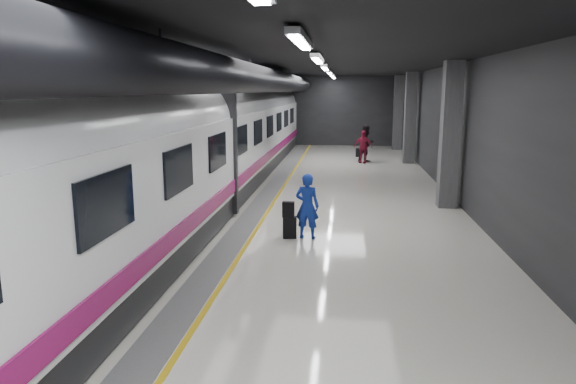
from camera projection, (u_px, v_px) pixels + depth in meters
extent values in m
plane|color=silver|center=(297.00, 218.00, 14.77)|extent=(40.00, 40.00, 0.00)
cube|color=black|center=(297.00, 57.00, 13.89)|extent=(10.00, 40.00, 0.02)
cube|color=#28282B|center=(325.00, 111.00, 33.83)|extent=(10.00, 0.02, 4.50)
cube|color=#28282B|center=(126.00, 138.00, 14.87)|extent=(0.02, 40.00, 4.50)
cube|color=#28282B|center=(482.00, 142.00, 13.80)|extent=(0.02, 40.00, 4.50)
cube|color=slate|center=(251.00, 217.00, 14.91)|extent=(0.65, 39.80, 0.01)
cube|color=gold|center=(264.00, 217.00, 14.87)|extent=(0.10, 39.80, 0.01)
cylinder|color=black|center=(251.00, 78.00, 14.14)|extent=(0.80, 38.00, 0.80)
cube|color=silver|center=(301.00, 40.00, 8.00)|extent=(0.22, 2.60, 0.10)
cube|color=silver|center=(318.00, 59.00, 12.87)|extent=(0.22, 2.60, 0.10)
cube|color=silver|center=(325.00, 67.00, 17.75)|extent=(0.22, 2.60, 0.10)
cube|color=silver|center=(330.00, 72.00, 22.62)|extent=(0.22, 2.60, 0.10)
cube|color=silver|center=(332.00, 75.00, 27.49)|extent=(0.22, 2.60, 0.10)
cube|color=silver|center=(334.00, 77.00, 31.39)|extent=(0.22, 2.60, 0.10)
cube|color=#515154|center=(450.00, 135.00, 15.79)|extent=(0.55, 0.55, 4.50)
cube|color=#515154|center=(410.00, 118.00, 25.54)|extent=(0.55, 0.55, 4.50)
cube|color=#515154|center=(398.00, 113.00, 31.39)|extent=(0.55, 0.55, 4.50)
cube|color=black|center=(187.00, 204.00, 15.05)|extent=(2.80, 38.00, 0.60)
cube|color=white|center=(185.00, 156.00, 14.78)|extent=(2.90, 38.00, 2.20)
cylinder|color=white|center=(184.00, 123.00, 14.59)|extent=(2.80, 38.00, 2.80)
cube|color=#840C50|center=(236.00, 185.00, 14.78)|extent=(0.04, 38.00, 0.35)
cube|color=black|center=(185.00, 148.00, 14.73)|extent=(3.05, 0.25, 3.80)
cube|color=black|center=(107.00, 204.00, 6.74)|extent=(0.05, 1.60, 0.85)
cube|color=black|center=(179.00, 170.00, 9.67)|extent=(0.05, 1.60, 0.85)
cube|color=black|center=(218.00, 151.00, 12.59)|extent=(0.05, 1.60, 0.85)
cube|color=black|center=(242.00, 140.00, 15.52)|extent=(0.05, 1.60, 0.85)
cube|color=black|center=(258.00, 132.00, 18.44)|extent=(0.05, 1.60, 0.85)
cube|color=black|center=(270.00, 126.00, 21.36)|extent=(0.05, 1.60, 0.85)
cube|color=black|center=(279.00, 122.00, 24.29)|extent=(0.05, 1.60, 0.85)
cube|color=black|center=(286.00, 118.00, 27.21)|extent=(0.05, 1.60, 0.85)
cube|color=black|center=(292.00, 116.00, 30.14)|extent=(0.05, 1.60, 0.85)
imported|color=#1828B4|center=(307.00, 206.00, 12.64)|extent=(0.65, 0.48, 1.63)
cube|color=black|center=(290.00, 227.00, 12.75)|extent=(0.36, 0.26, 0.54)
cube|color=black|center=(288.00, 209.00, 12.64)|extent=(0.29, 0.16, 0.39)
imported|color=black|center=(366.00, 143.00, 26.10)|extent=(1.17, 1.14, 1.90)
imported|color=maroon|center=(363.00, 147.00, 25.81)|extent=(1.04, 0.71, 1.64)
cube|color=black|center=(359.00, 152.00, 28.30)|extent=(0.35, 0.25, 0.47)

